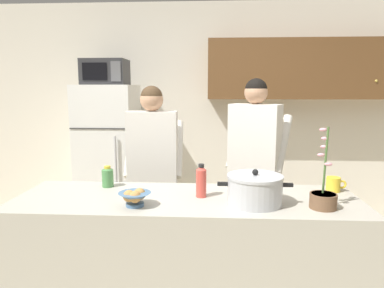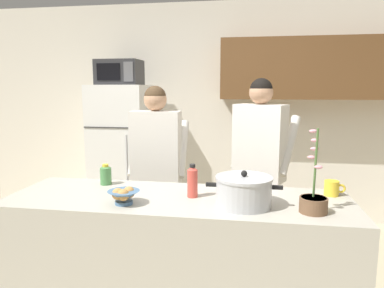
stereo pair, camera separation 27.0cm
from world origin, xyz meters
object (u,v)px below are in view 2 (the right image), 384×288
object	(u,v)px
microwave	(120,72)
bottle_mid_counter	(192,181)
person_by_sink	(260,153)
cooking_pot	(244,191)
bottle_near_edge	(106,174)
person_near_pot	(156,159)
refrigerator	(123,155)
potted_orchid	(313,200)
coffee_mug	(332,188)
bread_bowl	(124,196)

from	to	relation	value
microwave	bottle_mid_counter	world-z (taller)	microwave
person_by_sink	cooking_pot	distance (m)	1.04
microwave	bottle_near_edge	world-z (taller)	microwave
person_near_pot	cooking_pot	size ratio (longest dim) A/B	3.69
microwave	person_near_pot	xyz separation A→B (m)	(0.70, -1.05, -0.77)
cooking_pot	bottle_mid_counter	xyz separation A→B (m)	(-0.32, 0.12, 0.02)
refrigerator	cooking_pot	bearing A→B (deg)	-53.44
bottle_near_edge	potted_orchid	bearing A→B (deg)	-15.21
coffee_mug	bottle_near_edge	xyz separation A→B (m)	(-1.51, 0.02, 0.02)
coffee_mug	potted_orchid	xyz separation A→B (m)	(-0.17, -0.34, 0.02)
refrigerator	bread_bowl	distance (m)	2.17
coffee_mug	bread_bowl	world-z (taller)	bread_bowl
bread_bowl	bottle_near_edge	bearing A→B (deg)	124.79
bottle_near_edge	bottle_mid_counter	distance (m)	0.68
coffee_mug	bread_bowl	size ratio (longest dim) A/B	0.70
refrigerator	bottle_near_edge	size ratio (longest dim) A/B	11.19
microwave	cooking_pot	world-z (taller)	microwave
bottle_near_edge	bottle_mid_counter	bearing A→B (deg)	-16.55
cooking_pot	bread_bowl	distance (m)	0.70
microwave	potted_orchid	bearing A→B (deg)	-47.38
person_by_sink	bread_bowl	xyz separation A→B (m)	(-0.81, -1.12, -0.08)
bread_bowl	potted_orchid	xyz separation A→B (m)	(1.07, 0.03, 0.02)
bottle_near_edge	person_by_sink	bearing A→B (deg)	33.77
microwave	cooking_pot	xyz separation A→B (m)	(1.44, -1.93, -0.76)
bottle_mid_counter	microwave	bearing A→B (deg)	121.98
refrigerator	bread_bowl	xyz separation A→B (m)	(0.76, -2.03, 0.16)
refrigerator	bottle_near_edge	world-z (taller)	refrigerator
bread_bowl	potted_orchid	bearing A→B (deg)	1.69
person_near_pot	coffee_mug	distance (m)	1.42
refrigerator	bread_bowl	size ratio (longest dim) A/B	8.66
person_near_pot	bottle_near_edge	distance (m)	0.60
bread_bowl	potted_orchid	world-z (taller)	potted_orchid
microwave	person_by_sink	size ratio (longest dim) A/B	0.29
cooking_pot	bottle_mid_counter	distance (m)	0.34
cooking_pot	coffee_mug	world-z (taller)	cooking_pot
coffee_mug	bottle_near_edge	distance (m)	1.51
bottle_near_edge	bread_bowl	bearing A→B (deg)	-55.21
refrigerator	person_near_pot	world-z (taller)	refrigerator
refrigerator	bread_bowl	bearing A→B (deg)	-69.62
bottle_mid_counter	person_by_sink	bearing A→B (deg)	64.71
potted_orchid	microwave	bearing A→B (deg)	132.62
microwave	bottle_near_edge	xyz separation A→B (m)	(0.48, -1.61, -0.78)
person_near_pot	cooking_pot	xyz separation A→B (m)	(0.75, -0.87, 0.01)
bottle_mid_counter	potted_orchid	distance (m)	0.71
bottle_near_edge	refrigerator	bearing A→B (deg)	106.35
cooking_pot	bottle_mid_counter	size ratio (longest dim) A/B	2.08
refrigerator	microwave	world-z (taller)	microwave
refrigerator	person_near_pot	bearing A→B (deg)	-57.01
bottle_mid_counter	potted_orchid	size ratio (longest dim) A/B	0.45
person_near_pot	coffee_mug	size ratio (longest dim) A/B	12.30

